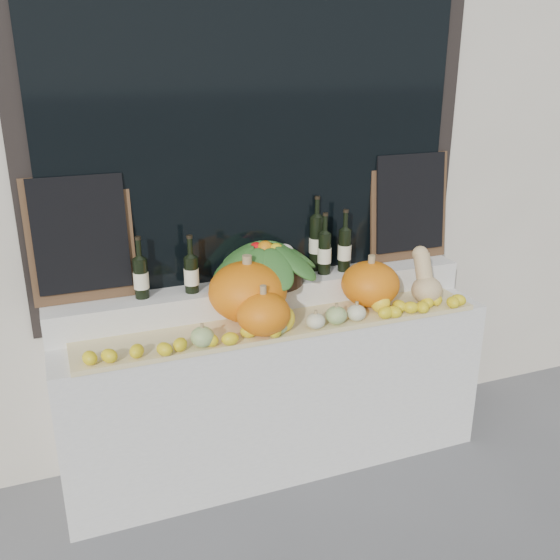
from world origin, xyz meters
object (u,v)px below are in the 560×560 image
(pumpkin_left, at_px, (248,291))
(butternut_squash, at_px, (425,281))
(produce_bowl, at_px, (265,262))
(wine_bottle_tall, at_px, (316,243))
(pumpkin_right, at_px, (370,284))

(pumpkin_left, height_order, butternut_squash, pumpkin_left)
(produce_bowl, distance_m, wine_bottle_tall, 0.35)
(wine_bottle_tall, bearing_deg, produce_bowl, -166.13)
(wine_bottle_tall, bearing_deg, pumpkin_left, -154.37)
(pumpkin_right, relative_size, butternut_squash, 1.05)
(pumpkin_left, xyz_separation_m, butternut_squash, (0.98, -0.12, -0.03))
(pumpkin_left, relative_size, butternut_squash, 1.34)
(pumpkin_right, height_order, produce_bowl, produce_bowl)
(pumpkin_left, distance_m, pumpkin_right, 0.68)
(pumpkin_left, height_order, produce_bowl, produce_bowl)
(produce_bowl, bearing_deg, butternut_squash, -18.25)
(butternut_squash, bearing_deg, pumpkin_right, 167.31)
(pumpkin_left, relative_size, wine_bottle_tall, 0.95)
(butternut_squash, bearing_deg, pumpkin_left, 172.82)
(pumpkin_right, bearing_deg, produce_bowl, 158.72)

